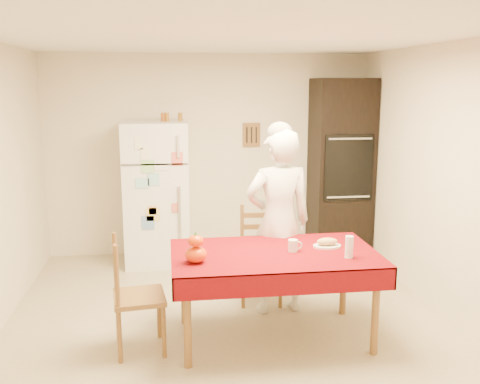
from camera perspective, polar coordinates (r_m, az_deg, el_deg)
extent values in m
plane|color=tan|center=(4.94, -1.19, -14.04)|extent=(4.50, 4.50, 0.00)
cube|color=beige|center=(6.76, -3.43, 3.95)|extent=(4.00, 0.02, 2.50)
cube|color=beige|center=(2.41, 4.91, -9.87)|extent=(4.00, 0.02, 2.50)
cube|color=beige|center=(5.17, 21.35, 0.88)|extent=(0.02, 4.50, 2.50)
cube|color=white|center=(4.48, -1.33, 16.22)|extent=(4.00, 4.50, 0.02)
cube|color=brown|center=(6.78, 1.22, 6.11)|extent=(0.22, 0.02, 0.30)
cube|color=white|center=(6.45, -8.90, -0.14)|extent=(0.75, 0.70, 1.70)
cube|color=silver|center=(5.99, -6.62, 4.86)|extent=(0.03, 0.03, 0.25)
cube|color=silver|center=(6.12, -6.46, -2.14)|extent=(0.03, 0.03, 0.60)
cube|color=black|center=(6.79, 10.66, 2.52)|extent=(0.70, 0.60, 2.20)
cube|color=black|center=(6.50, 11.53, 2.54)|extent=(0.59, 0.02, 0.80)
cylinder|color=brown|center=(4.16, -5.62, -13.80)|extent=(0.06, 0.06, 0.71)
cylinder|color=brown|center=(4.88, -5.98, -9.92)|extent=(0.06, 0.06, 0.71)
cylinder|color=brown|center=(4.45, 14.24, -12.35)|extent=(0.06, 0.06, 0.71)
cylinder|color=brown|center=(5.13, 10.98, -8.98)|extent=(0.06, 0.06, 0.71)
cube|color=brown|center=(4.47, 3.68, -6.80)|extent=(1.60, 0.90, 0.04)
cube|color=#590505|center=(4.46, 3.69, -6.49)|extent=(1.70, 1.00, 0.01)
cylinder|color=brown|center=(5.21, 0.35, -10.08)|extent=(0.04, 0.04, 0.43)
cylinder|color=brown|center=(5.53, 0.22, -8.80)|extent=(0.04, 0.04, 0.43)
cylinder|color=brown|center=(5.24, 4.35, -10.01)|extent=(0.04, 0.04, 0.43)
cylinder|color=brown|center=(5.55, 3.98, -8.74)|extent=(0.04, 0.04, 0.43)
cube|color=brown|center=(5.30, 2.24, -7.02)|extent=(0.46, 0.44, 0.04)
cube|color=brown|center=(5.39, 2.14, -3.92)|extent=(0.36, 0.07, 0.50)
cylinder|color=brown|center=(4.38, -8.12, -14.57)|extent=(0.04, 0.04, 0.43)
cylinder|color=brown|center=(4.36, -12.72, -14.86)|extent=(0.04, 0.04, 0.43)
cylinder|color=brown|center=(4.70, -8.64, -12.68)|extent=(0.04, 0.04, 0.43)
cylinder|color=brown|center=(4.68, -12.89, -12.94)|extent=(0.04, 0.04, 0.43)
cube|color=brown|center=(4.43, -10.71, -10.98)|extent=(0.45, 0.46, 0.04)
cube|color=brown|center=(4.34, -13.09, -8.05)|extent=(0.07, 0.36, 0.50)
imported|color=silver|center=(4.98, 4.12, -3.22)|extent=(0.67, 0.48, 1.74)
cylinder|color=silver|center=(4.47, 5.67, -5.71)|extent=(0.08, 0.08, 0.10)
ellipsoid|color=#ED4105|center=(4.19, -4.73, -6.66)|extent=(0.17, 0.17, 0.13)
ellipsoid|color=#C54404|center=(4.16, -4.75, -5.21)|extent=(0.12, 0.12, 0.09)
cylinder|color=silver|center=(4.38, 11.57, -5.75)|extent=(0.07, 0.07, 0.18)
cylinder|color=white|center=(4.64, 9.27, -5.71)|extent=(0.24, 0.24, 0.02)
ellipsoid|color=tan|center=(4.62, 9.29, -5.23)|extent=(0.18, 0.10, 0.06)
cylinder|color=#914D1A|center=(6.38, -8.23, 7.92)|extent=(0.05, 0.05, 0.10)
cylinder|color=#955D1B|center=(6.38, -7.80, 7.93)|extent=(0.05, 0.05, 0.10)
cylinder|color=#8A5D19|center=(6.38, -6.38, 7.96)|extent=(0.05, 0.05, 0.10)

